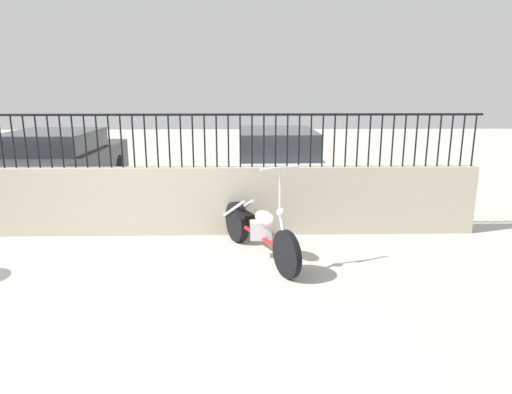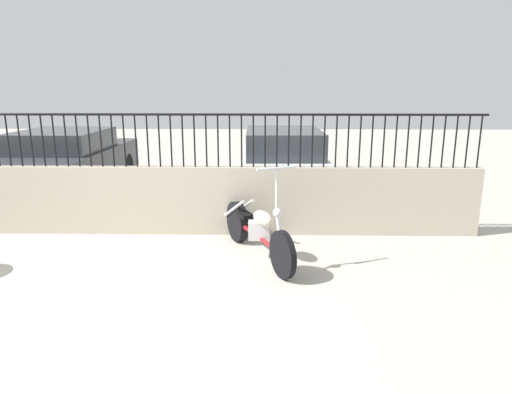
% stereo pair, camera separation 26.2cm
% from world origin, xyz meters
% --- Properties ---
extents(ground_plane, '(40.00, 40.00, 0.00)m').
position_xyz_m(ground_plane, '(0.00, 0.00, 0.00)').
color(ground_plane, '#B7B2A5').
extents(low_wall, '(10.37, 0.18, 1.05)m').
position_xyz_m(low_wall, '(0.00, 2.56, 0.52)').
color(low_wall, '#B2A893').
rests_on(low_wall, ground_plane).
extents(fence_railing, '(10.37, 0.04, 0.80)m').
position_xyz_m(fence_railing, '(-0.00, 2.56, 1.58)').
color(fence_railing, black).
rests_on(fence_railing, low_wall).
extents(motorcycle_red, '(1.00, 1.95, 1.32)m').
position_xyz_m(motorcycle_red, '(1.80, 1.64, 0.37)').
color(motorcycle_red, black).
rests_on(motorcycle_red, ground_plane).
extents(car_dark_grey, '(1.87, 4.18, 1.34)m').
position_xyz_m(car_dark_grey, '(-2.29, 5.34, 0.69)').
color(car_dark_grey, black).
rests_on(car_dark_grey, ground_plane).
extents(car_white, '(1.81, 4.61, 1.34)m').
position_xyz_m(car_white, '(2.32, 5.60, 0.67)').
color(car_white, black).
rests_on(car_white, ground_plane).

